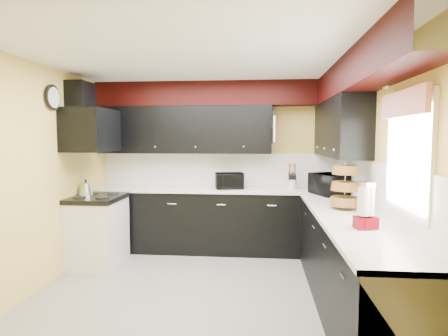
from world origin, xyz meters
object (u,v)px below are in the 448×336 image
(kettle, at_px, (86,189))
(knife_block, at_px, (292,181))
(toaster_oven, at_px, (229,181))
(utensil_crock, at_px, (292,184))
(microwave, at_px, (329,184))

(kettle, bearing_deg, knife_block, 13.98)
(toaster_oven, distance_m, utensil_crock, 0.91)
(knife_block, bearing_deg, microwave, -49.11)
(microwave, distance_m, kettle, 3.22)
(microwave, relative_size, utensil_crock, 3.49)
(toaster_oven, bearing_deg, kettle, -172.64)
(utensil_crock, relative_size, kettle, 0.79)
(microwave, bearing_deg, knife_block, 17.67)
(kettle, bearing_deg, microwave, 3.23)
(microwave, bearing_deg, toaster_oven, 47.89)
(toaster_oven, height_order, utensil_crock, toaster_oven)
(toaster_oven, bearing_deg, microwave, -31.43)
(toaster_oven, relative_size, kettle, 2.19)
(utensil_crock, height_order, kettle, same)
(microwave, height_order, utensil_crock, microwave)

